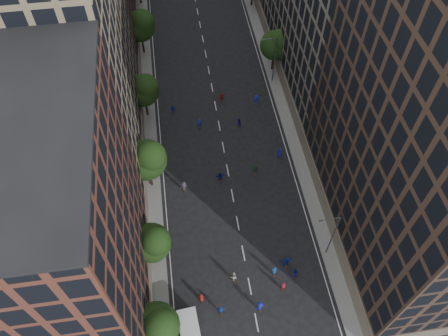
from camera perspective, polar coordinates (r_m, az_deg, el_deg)
The scene contains 32 objects.
ground at distance 72.98m, azimuth -1.07°, elevation 7.86°, with size 240.00×240.00×0.00m, color black.
sidewalk_left at distance 78.31m, azimuth -10.73°, elevation 10.73°, with size 4.00×105.00×0.15m, color slate.
sidewalk_right at distance 80.17m, azimuth 6.91°, elevation 12.53°, with size 4.00×105.00×0.15m, color slate.
bldg_left_a at distance 44.88m, azimuth -20.98°, elevation -8.13°, with size 14.00×22.00×30.00m, color brown.
bldg_left_b at distance 59.07m, azimuth -19.77°, elevation 13.62°, with size 14.00×26.00×34.00m, color #897559.
bldg_right_a at distance 49.57m, azimuth 25.25°, elevation 3.56°, with size 14.00×30.00×36.00m, color #402D22.
tree_left_0 at distance 48.64m, azimuth -8.74°, elevation -19.81°, with size 5.20×5.20×8.83m.
tree_left_1 at distance 52.87m, azimuth -9.31°, elevation -9.55°, with size 4.80×4.80×8.21m.
tree_left_2 at distance 58.76m, azimuth -9.95°, elevation 1.20°, with size 5.60×5.60×9.45m.
tree_left_3 at distance 68.74m, azimuth -10.41°, elevation 10.09°, with size 5.00×5.00×8.58m.
tree_left_4 at distance 81.07m, azimuth -10.87°, elevation 17.89°, with size 5.40×5.40×9.08m.
tree_right_a at distance 76.81m, azimuth 6.81°, elevation 15.80°, with size 5.00×5.00×8.39m.
streetlamp_near at distance 54.70m, azimuth 13.90°, elevation -8.37°, with size 2.64×0.22×9.06m.
streetlamp_far at distance 74.71m, azimuth 6.48°, elevation 14.14°, with size 2.64×0.22×9.06m.
cargo_van at distance 52.85m, azimuth -4.44°, elevation -20.63°, with size 2.74×5.16×2.66m.
skater_1 at distance 56.08m, azimuth 6.57°, elevation -13.21°, with size 0.66×0.43×1.82m, color blue.
skater_2 at distance 56.35m, azimuth 9.17°, elevation -13.42°, with size 0.83×0.65×1.70m, color #13139E.
skater_3 at distance 54.30m, azimuth 4.70°, elevation -17.60°, with size 1.15×0.66×1.78m, color #161CB9.
skater_4 at distance 54.04m, azimuth -0.39°, elevation -18.08°, with size 0.99×0.41×1.70m, color #1647B5.
skater_5 at distance 56.78m, azimuth 8.14°, elevation -12.04°, with size 1.67×0.53×1.80m, color #1330A0.
skater_6 at distance 54.72m, azimuth -2.98°, elevation -16.54°, with size 0.73×0.48×1.50m, color maroon.
skater_7 at distance 55.50m, azimuth 7.74°, elevation -15.07°, with size 0.62×0.41×1.71m, color #AA1C37.
skater_8 at distance 55.46m, azimuth 1.25°, elevation -13.99°, with size 0.88×0.68×1.80m, color beige.
skater_9 at distance 62.05m, azimuth -5.25°, elevation -2.45°, with size 1.21×0.70×1.88m, color #3D3D41.
skater_10 at distance 63.80m, azimuth 4.09°, elevation -0.19°, with size 1.02×0.42×1.74m, color #206C28.
skater_11 at distance 62.98m, azimuth -0.50°, elevation -1.13°, with size 1.47×0.47×1.58m, color #121696.
skater_12 at distance 66.15m, azimuth 7.29°, elevation 2.02°, with size 0.81×0.53×1.66m, color #151FB1.
skater_13 at distance 69.38m, azimuth -3.21°, elevation 5.81°, with size 0.69×0.45×1.89m, color #1630B7.
skater_14 at distance 69.62m, azimuth 1.93°, elevation 5.94°, with size 0.79×0.61×1.62m, color #13118E.
skater_15 at distance 73.05m, azimuth 4.25°, elevation 8.82°, with size 1.24×0.71×1.92m, color #1523AF.
skater_16 at distance 72.04m, azimuth -6.66°, elevation 7.61°, with size 0.97×0.40×1.65m, color #1427A9.
skater_17 at distance 73.55m, azimuth -0.26°, elevation 9.21°, with size 1.51×0.48×1.63m, color #A81C25.
Camera 1 is at (-6.14, -10.74, 52.10)m, focal length 35.00 mm.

